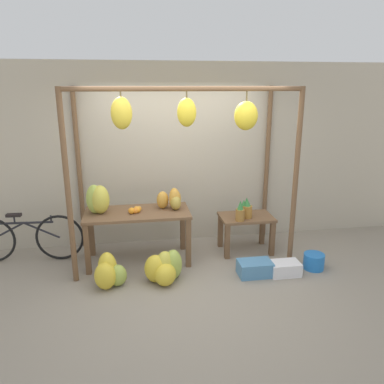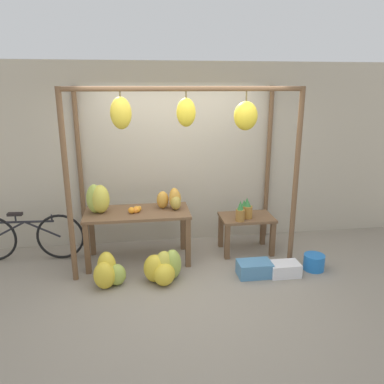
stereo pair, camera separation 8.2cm
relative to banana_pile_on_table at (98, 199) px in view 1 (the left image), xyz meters
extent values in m
plane|color=gray|center=(1.17, -0.71, -0.95)|extent=(20.00, 20.00, 0.00)
cube|color=#B2A893|center=(1.17, 0.72, 0.45)|extent=(8.00, 0.08, 2.80)
cylinder|color=brown|center=(-0.30, -0.46, 0.27)|extent=(0.07, 0.07, 2.44)
cylinder|color=brown|center=(2.64, -0.46, 0.27)|extent=(0.07, 0.07, 2.44)
cylinder|color=brown|center=(-0.30, 0.63, 0.27)|extent=(0.07, 0.07, 2.44)
cylinder|color=brown|center=(2.64, 0.63, 0.27)|extent=(0.07, 0.07, 2.44)
cylinder|color=brown|center=(1.17, -0.46, 1.46)|extent=(2.94, 0.06, 0.06)
cylinder|color=brown|center=(0.39, -0.46, 1.41)|extent=(0.02, 0.02, 0.06)
ellipsoid|color=gold|center=(0.39, -0.46, 1.19)|extent=(0.25, 0.23, 0.38)
cylinder|color=brown|center=(1.17, -0.46, 1.40)|extent=(0.02, 0.02, 0.07)
ellipsoid|color=yellow|center=(1.17, -0.46, 1.19)|extent=(0.23, 0.21, 0.35)
cylinder|color=brown|center=(1.91, -0.46, 1.38)|extent=(0.02, 0.02, 0.12)
ellipsoid|color=yellow|center=(1.91, -0.46, 1.14)|extent=(0.30, 0.27, 0.36)
cube|color=brown|center=(0.52, -0.01, -0.22)|extent=(1.46, 0.69, 0.04)
cube|color=brown|center=(-0.15, -0.31, -0.60)|extent=(0.07, 0.07, 0.71)
cube|color=brown|center=(1.20, -0.31, -0.60)|extent=(0.07, 0.07, 0.71)
cube|color=brown|center=(-0.15, 0.28, -0.60)|extent=(0.07, 0.07, 0.71)
cube|color=brown|center=(1.20, 0.28, -0.60)|extent=(0.07, 0.07, 0.71)
cube|color=brown|center=(2.14, 0.07, -0.41)|extent=(0.79, 0.53, 0.04)
cube|color=brown|center=(1.80, -0.15, -0.69)|extent=(0.07, 0.07, 0.53)
cube|color=brown|center=(2.49, -0.15, -0.69)|extent=(0.07, 0.07, 0.53)
cube|color=brown|center=(1.80, 0.28, -0.69)|extent=(0.07, 0.07, 0.53)
cube|color=brown|center=(2.49, 0.28, -0.69)|extent=(0.07, 0.07, 0.53)
ellipsoid|color=gold|center=(0.03, 0.00, 0.00)|extent=(0.27, 0.29, 0.40)
ellipsoid|color=#9EB247|center=(-0.05, 0.01, 0.00)|extent=(0.26, 0.24, 0.41)
sphere|color=orange|center=(0.52, -0.04, -0.16)|extent=(0.07, 0.07, 0.07)
sphere|color=orange|center=(0.50, -0.09, -0.16)|extent=(0.08, 0.08, 0.08)
sphere|color=orange|center=(0.45, -0.10, -0.16)|extent=(0.09, 0.09, 0.09)
sphere|color=orange|center=(0.55, 0.00, -0.16)|extent=(0.07, 0.07, 0.07)
sphere|color=orange|center=(0.52, -0.04, -0.16)|extent=(0.09, 0.09, 0.09)
sphere|color=orange|center=(0.52, -0.04, -0.16)|extent=(0.08, 0.08, 0.08)
sphere|color=orange|center=(0.53, -0.07, -0.16)|extent=(0.08, 0.08, 0.08)
cylinder|color=olive|center=(1.99, -0.11, -0.30)|extent=(0.13, 0.13, 0.17)
cone|color=#337538|center=(1.99, -0.11, -0.15)|extent=(0.09, 0.09, 0.13)
cylinder|color=#B27F38|center=(2.12, 0.02, -0.30)|extent=(0.13, 0.13, 0.17)
cone|color=#337538|center=(2.12, 0.02, -0.14)|extent=(0.09, 0.09, 0.13)
cylinder|color=olive|center=(2.08, 0.02, -0.31)|extent=(0.13, 0.13, 0.16)
cone|color=#337538|center=(2.08, 0.02, -0.17)|extent=(0.09, 0.09, 0.11)
cylinder|color=#A3702D|center=(2.13, -0.01, -0.29)|extent=(0.14, 0.14, 0.18)
cone|color=#337538|center=(2.13, -0.01, -0.15)|extent=(0.10, 0.10, 0.10)
ellipsoid|color=#9EB247|center=(0.24, -0.68, -0.81)|extent=(0.24, 0.22, 0.28)
ellipsoid|color=gold|center=(0.12, -0.61, -0.74)|extent=(0.34, 0.35, 0.43)
ellipsoid|color=gold|center=(0.09, -0.74, -0.78)|extent=(0.36, 0.35, 0.35)
ellipsoid|color=#9EB247|center=(0.96, -0.62, -0.75)|extent=(0.33, 0.34, 0.41)
ellipsoid|color=gold|center=(0.85, -0.65, -0.75)|extent=(0.35, 0.34, 0.41)
ellipsoid|color=gold|center=(0.72, -0.67, -0.77)|extent=(0.35, 0.33, 0.37)
ellipsoid|color=gold|center=(0.84, -0.77, -0.81)|extent=(0.39, 0.39, 0.29)
cube|color=#4C84B2|center=(2.04, -0.70, -0.85)|extent=(0.45, 0.29, 0.20)
cylinder|color=blue|center=(2.91, -0.65, -0.84)|extent=(0.28, 0.28, 0.22)
torus|color=black|center=(-0.59, 0.20, -0.61)|extent=(0.68, 0.08, 0.68)
cylinder|color=black|center=(-1.07, 0.23, -0.37)|extent=(0.81, 0.08, 0.03)
cylinder|color=black|center=(-1.30, 0.25, -0.49)|extent=(0.49, 0.06, 0.27)
cylinder|color=black|center=(-0.83, 0.22, -0.49)|extent=(0.49, 0.06, 0.27)
cylinder|color=black|center=(-1.19, 0.24, -0.32)|extent=(0.02, 0.02, 0.10)
cube|color=black|center=(-1.19, 0.24, -0.25)|extent=(0.20, 0.09, 0.04)
cylinder|color=black|center=(-0.69, 0.21, -0.32)|extent=(0.02, 0.02, 0.10)
ellipsoid|color=#B2993D|center=(1.07, -0.02, -0.10)|extent=(0.17, 0.20, 0.21)
ellipsoid|color=gold|center=(1.06, 0.02, -0.06)|extent=(0.21, 0.19, 0.28)
ellipsoid|color=gold|center=(1.06, 0.06, -0.05)|extent=(0.22, 0.22, 0.30)
ellipsoid|color=gold|center=(0.89, 0.07, -0.07)|extent=(0.22, 0.21, 0.25)
cube|color=silver|center=(2.44, -0.75, -0.86)|extent=(0.40, 0.26, 0.18)
camera|label=1|loc=(0.49, -5.03, 1.51)|focal=35.00mm
camera|label=2|loc=(0.57, -5.04, 1.51)|focal=35.00mm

